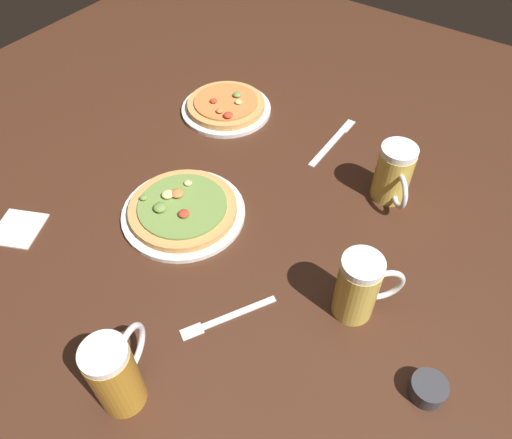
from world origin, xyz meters
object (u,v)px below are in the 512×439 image
object	(u,v)px
beer_mug_dark	(359,287)
fork_left	(227,317)
ramekin_sauce	(428,389)
knife_right	(334,142)
pizza_plate_near	(183,210)
beer_mug_pale	(116,374)
napkin_folded	(18,228)
beer_mug_amber	(394,174)
pizza_plate_far	(226,106)

from	to	relation	value
beer_mug_dark	fork_left	world-z (taller)	beer_mug_dark
ramekin_sauce	knife_right	xyz separation A→B (m)	(-0.48, 0.53, -0.02)
pizza_plate_near	beer_mug_pale	distance (m)	0.45
beer_mug_pale	napkin_folded	bearing A→B (deg)	164.37
beer_mug_amber	fork_left	world-z (taller)	beer_mug_amber
beer_mug_amber	pizza_plate_far	bearing A→B (deg)	174.41
pizza_plate_far	beer_mug_dark	world-z (taller)	beer_mug_dark
napkin_folded	ramekin_sauce	bearing A→B (deg)	10.50
ramekin_sauce	napkin_folded	size ratio (longest dim) A/B	0.61
beer_mug_dark	beer_mug_amber	world-z (taller)	beer_mug_dark
napkin_folded	fork_left	bearing A→B (deg)	9.42
pizza_plate_far	napkin_folded	distance (m)	0.66
napkin_folded	knife_right	size ratio (longest dim) A/B	0.45
ramekin_sauce	beer_mug_pale	bearing A→B (deg)	-144.96
pizza_plate_near	pizza_plate_far	xyz separation A→B (m)	(-0.17, 0.39, -0.00)
fork_left	knife_right	world-z (taller)	same
beer_mug_pale	napkin_folded	xyz separation A→B (m)	(-0.49, 0.14, -0.08)
napkin_folded	pizza_plate_far	bearing A→B (deg)	79.66
beer_mug_amber	napkin_folded	bearing A→B (deg)	-138.05
napkin_folded	beer_mug_dark	bearing A→B (deg)	19.03
pizza_plate_near	beer_mug_amber	distance (m)	0.51
beer_mug_dark	fork_left	size ratio (longest dim) A/B	0.85
pizza_plate_near	beer_mug_pale	bearing A→B (deg)	-62.88
beer_mug_pale	fork_left	bearing A→B (deg)	76.57
beer_mug_dark	napkin_folded	distance (m)	0.79
beer_mug_dark	pizza_plate_near	bearing A→B (deg)	179.96
fork_left	napkin_folded	bearing A→B (deg)	-170.58
fork_left	knife_right	bearing A→B (deg)	98.29
beer_mug_pale	knife_right	xyz separation A→B (m)	(-0.03, 0.84, -0.08)
knife_right	beer_mug_amber	bearing A→B (deg)	-26.70
pizza_plate_far	beer_mug_amber	xyz separation A→B (m)	(0.54, -0.05, 0.06)
beer_mug_amber	ramekin_sauce	distance (m)	0.50
pizza_plate_far	fork_left	world-z (taller)	pizza_plate_far
beer_mug_dark	knife_right	world-z (taller)	beer_mug_dark
pizza_plate_far	ramekin_sauce	size ratio (longest dim) A/B	4.01
napkin_folded	knife_right	distance (m)	0.84
beer_mug_dark	beer_mug_amber	xyz separation A→B (m)	(-0.08, 0.34, -0.00)
beer_mug_pale	knife_right	bearing A→B (deg)	92.38
beer_mug_dark	pizza_plate_far	bearing A→B (deg)	147.74
napkin_folded	knife_right	xyz separation A→B (m)	(0.45, 0.70, -0.00)
pizza_plate_far	napkin_folded	xyz separation A→B (m)	(-0.12, -0.65, -0.01)
napkin_folded	fork_left	world-z (taller)	napkin_folded
pizza_plate_near	knife_right	size ratio (longest dim) A/B	1.23
beer_mug_dark	knife_right	distance (m)	0.54
pizza_plate_near	knife_right	xyz separation A→B (m)	(0.17, 0.45, -0.01)
beer_mug_pale	beer_mug_amber	bearing A→B (deg)	76.63
beer_mug_amber	beer_mug_pale	size ratio (longest dim) A/B	0.85
knife_right	fork_left	bearing A→B (deg)	-81.71
beer_mug_pale	ramekin_sauce	xyz separation A→B (m)	(0.44, 0.31, -0.07)
ramekin_sauce	knife_right	world-z (taller)	ramekin_sauce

